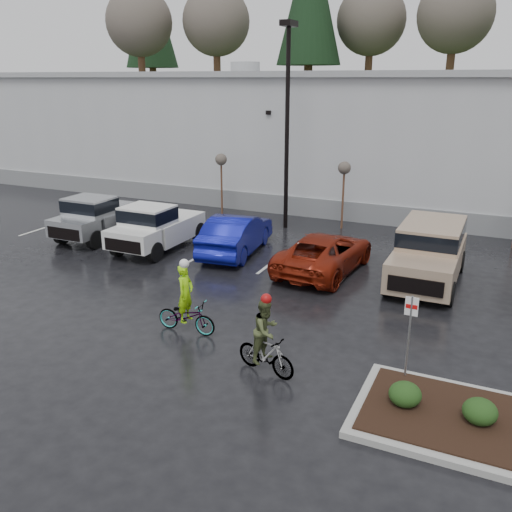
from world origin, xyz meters
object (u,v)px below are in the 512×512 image
at_px(sapling_mid, 344,172).
at_px(car_blue, 236,234).
at_px(pickup_silver, 105,215).
at_px(cyclist_olive, 266,344).
at_px(cyclist_hivis, 186,310).
at_px(sapling_west, 221,163).
at_px(lamppost, 287,106).
at_px(car_red, 325,253).
at_px(suv_tan, 428,255).
at_px(fire_lane_sign, 410,328).
at_px(pickup_white, 161,224).

distance_m(sapling_mid, car_blue, 6.51).
distance_m(pickup_silver, cyclist_olive, 14.06).
relative_size(car_blue, cyclist_hivis, 2.25).
distance_m(sapling_mid, cyclist_hivis, 12.86).
distance_m(sapling_west, sapling_mid, 6.50).
bearing_deg(lamppost, car_red, -54.77).
bearing_deg(cyclist_hivis, cyclist_olive, -112.12).
xyz_separation_m(lamppost, cyclist_hivis, (1.69, -11.67, -5.01)).
relative_size(pickup_silver, car_blue, 1.06).
bearing_deg(pickup_silver, suv_tan, -0.03).
relative_size(sapling_west, suv_tan, 0.63).
relative_size(lamppost, cyclist_hivis, 4.23).
xyz_separation_m(cyclist_hivis, cyclist_olive, (2.95, -1.12, 0.09)).
relative_size(lamppost, car_blue, 1.88).
relative_size(car_red, suv_tan, 1.01).
relative_size(cyclist_hivis, cyclist_olive, 1.05).
bearing_deg(car_red, pickup_silver, 2.29).
distance_m(fire_lane_sign, car_blue, 10.93).
bearing_deg(lamppost, fire_lane_sign, -56.54).
xyz_separation_m(sapling_west, cyclist_olive, (8.64, -13.80, -1.95)).
relative_size(pickup_silver, cyclist_hivis, 2.39).
xyz_separation_m(fire_lane_sign, cyclist_olive, (-3.16, -1.00, -0.63)).
relative_size(car_red, cyclist_olive, 2.48).
distance_m(sapling_mid, pickup_silver, 11.17).
relative_size(sapling_mid, fire_lane_sign, 1.45).
xyz_separation_m(lamppost, pickup_silver, (-6.91, -4.77, -4.71)).
xyz_separation_m(pickup_white, car_red, (7.24, -0.02, -0.26)).
bearing_deg(sapling_mid, pickup_white, -134.99).
bearing_deg(cyclist_hivis, car_red, -17.76).
xyz_separation_m(sapling_west, pickup_silver, (-2.91, -5.77, -1.75)).
bearing_deg(cyclist_hivis, pickup_white, 37.73).
relative_size(lamppost, cyclist_olive, 4.43).
distance_m(cyclist_hivis, cyclist_olive, 3.16).
xyz_separation_m(sapling_west, sapling_mid, (6.50, 0.00, 0.00)).
height_order(fire_lane_sign, cyclist_hivis, fire_lane_sign).
bearing_deg(sapling_west, lamppost, -14.04).
xyz_separation_m(suv_tan, cyclist_hivis, (-5.56, -6.89, -0.35)).
bearing_deg(lamppost, sapling_west, 165.96).
distance_m(pickup_silver, car_blue, 6.56).
bearing_deg(suv_tan, fire_lane_sign, -85.56).
distance_m(car_blue, cyclist_hivis, 7.42).
bearing_deg(fire_lane_sign, sapling_mid, 112.49).
bearing_deg(lamppost, suv_tan, -33.38).
height_order(pickup_silver, car_red, pickup_silver).
height_order(sapling_west, car_blue, sapling_west).
bearing_deg(pickup_silver, car_blue, 2.06).
height_order(fire_lane_sign, car_red, fire_lane_sign).
xyz_separation_m(car_red, cyclist_hivis, (-1.94, -6.54, -0.04)).
relative_size(sapling_west, car_blue, 0.65).
height_order(pickup_silver, pickup_white, same).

